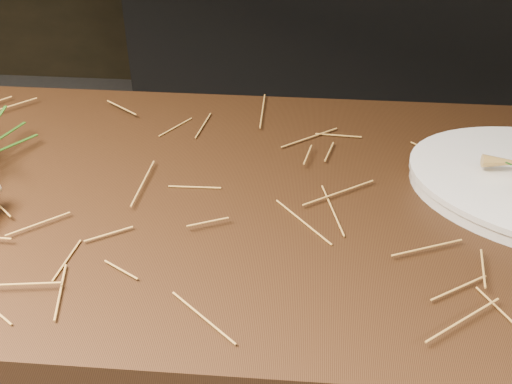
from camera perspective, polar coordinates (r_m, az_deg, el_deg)
main_counter at (r=1.35m, az=-2.41°, el=-15.95°), size 2.40×0.70×0.90m
back_counter at (r=2.92m, az=8.04°, el=13.77°), size 1.82×0.62×0.84m
straw_bedding at (r=1.03m, az=-3.05°, el=-0.00°), size 1.40×0.60×0.02m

